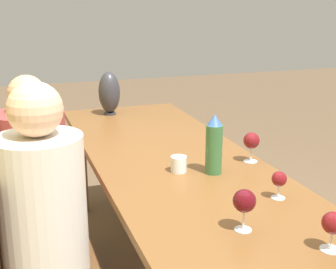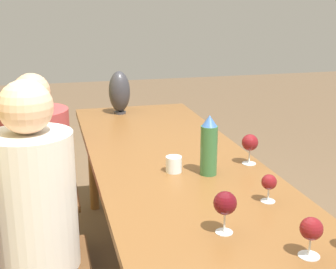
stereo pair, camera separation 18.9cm
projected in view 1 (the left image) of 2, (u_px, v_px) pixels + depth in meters
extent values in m
cube|color=brown|center=(177.00, 164.00, 2.40)|extent=(2.60, 0.83, 0.04)
cylinder|color=brown|center=(162.00, 157.00, 3.69)|extent=(0.07, 0.07, 0.73)
cylinder|color=brown|center=(82.00, 166.00, 3.49)|extent=(0.07, 0.07, 0.73)
cylinder|color=#336638|center=(214.00, 149.00, 2.19)|extent=(0.08, 0.08, 0.24)
cone|color=#33599E|center=(215.00, 120.00, 2.15)|extent=(0.07, 0.07, 0.05)
cylinder|color=silver|center=(179.00, 164.00, 2.23)|extent=(0.08, 0.08, 0.08)
cylinder|color=#2D2D33|center=(110.00, 113.00, 3.34)|extent=(0.08, 0.08, 0.01)
ellipsoid|color=#2D2D33|center=(109.00, 92.00, 3.30)|extent=(0.15, 0.15, 0.29)
cylinder|color=silver|center=(243.00, 230.00, 1.68)|extent=(0.06, 0.06, 0.00)
cylinder|color=silver|center=(243.00, 220.00, 1.66)|extent=(0.01, 0.01, 0.08)
sphere|color=#510C14|center=(244.00, 201.00, 1.64)|extent=(0.08, 0.08, 0.08)
cylinder|color=silver|center=(250.00, 161.00, 2.38)|extent=(0.07, 0.07, 0.00)
cylinder|color=silver|center=(251.00, 154.00, 2.37)|extent=(0.01, 0.01, 0.07)
sphere|color=maroon|center=(251.00, 140.00, 2.35)|extent=(0.08, 0.08, 0.08)
cylinder|color=silver|center=(278.00, 198.00, 1.94)|extent=(0.06, 0.06, 0.00)
cylinder|color=silver|center=(278.00, 191.00, 1.94)|extent=(0.01, 0.01, 0.06)
sphere|color=maroon|center=(279.00, 179.00, 1.92)|extent=(0.06, 0.06, 0.06)
cylinder|color=silver|center=(330.00, 249.00, 1.54)|extent=(0.07, 0.07, 0.00)
cylinder|color=silver|center=(331.00, 240.00, 1.53)|extent=(0.01, 0.01, 0.06)
sphere|color=maroon|center=(333.00, 223.00, 1.52)|extent=(0.07, 0.07, 0.07)
cube|color=brown|center=(36.00, 202.00, 2.71)|extent=(0.44, 0.44, 0.04)
cylinder|color=brown|center=(76.00, 248.00, 2.66)|extent=(0.04, 0.04, 0.42)
cylinder|color=brown|center=(67.00, 219.00, 3.00)|extent=(0.04, 0.04, 0.42)
cylinder|color=brown|center=(6.00, 259.00, 2.54)|extent=(0.04, 0.04, 0.42)
cylinder|color=brown|center=(5.00, 228.00, 2.88)|extent=(0.04, 0.04, 0.42)
cylinder|color=beige|center=(43.00, 206.00, 1.92)|extent=(0.36, 0.36, 0.59)
sphere|color=#D6A884|center=(35.00, 109.00, 1.80)|extent=(0.22, 0.22, 0.22)
cube|color=#2D2D38|center=(51.00, 233.00, 2.79)|extent=(0.29, 0.21, 0.46)
cylinder|color=#993838|center=(32.00, 157.00, 2.63)|extent=(0.39, 0.39, 0.52)
sphere|color=tan|center=(27.00, 94.00, 2.53)|extent=(0.21, 0.21, 0.21)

